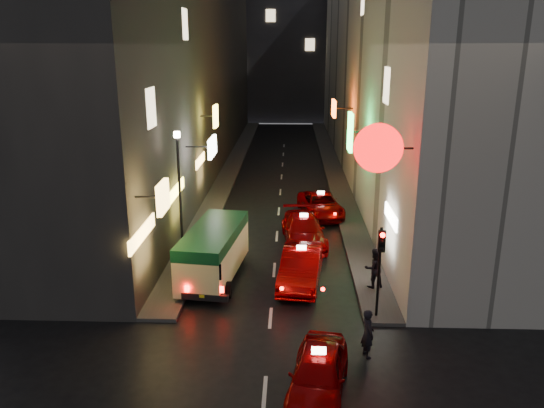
# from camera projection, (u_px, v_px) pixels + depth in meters

# --- Properties ---
(building_left) EXTENTS (7.55, 52.23, 18.00)m
(building_left) POSITION_uv_depth(u_px,v_px,m) (183.00, 57.00, 42.20)
(building_left) COLOR #34322F
(building_left) RESTS_ON ground
(building_right) EXTENTS (8.09, 52.00, 18.00)m
(building_right) POSITION_uv_depth(u_px,v_px,m) (384.00, 58.00, 41.64)
(building_right) COLOR beige
(building_right) RESTS_ON ground
(building_far) EXTENTS (30.00, 10.00, 22.00)m
(building_far) POSITION_uv_depth(u_px,v_px,m) (287.00, 37.00, 71.98)
(building_far) COLOR #333338
(building_far) RESTS_ON ground
(sidewalk_left) EXTENTS (1.50, 52.00, 0.15)m
(sidewalk_left) POSITION_uv_depth(u_px,v_px,m) (232.00, 167.00, 44.64)
(sidewalk_left) COLOR #403E3B
(sidewalk_left) RESTS_ON ground
(sidewalk_right) EXTENTS (1.50, 52.00, 0.15)m
(sidewalk_right) POSITION_uv_depth(u_px,v_px,m) (333.00, 168.00, 44.35)
(sidewalk_right) COLOR #403E3B
(sidewalk_right) RESTS_ON ground
(minibus) EXTENTS (2.61, 5.73, 2.37)m
(minibus) POSITION_uv_depth(u_px,v_px,m) (214.00, 248.00, 23.02)
(minibus) COLOR #F8E69B
(minibus) RESTS_ON ground
(taxi_near) EXTENTS (2.87, 5.29, 1.77)m
(taxi_near) POSITION_uv_depth(u_px,v_px,m) (318.00, 370.00, 15.52)
(taxi_near) COLOR #850002
(taxi_near) RESTS_ON ground
(taxi_second) EXTENTS (2.95, 5.86, 1.96)m
(taxi_second) POSITION_uv_depth(u_px,v_px,m) (301.00, 263.00, 22.88)
(taxi_second) COLOR #850002
(taxi_second) RESTS_ON ground
(taxi_third) EXTENTS (2.73, 5.52, 1.86)m
(taxi_third) POSITION_uv_depth(u_px,v_px,m) (304.00, 228.00, 27.48)
(taxi_third) COLOR #850002
(taxi_third) RESTS_ON ground
(taxi_far) EXTENTS (2.78, 5.16, 1.73)m
(taxi_far) POSITION_uv_depth(u_px,v_px,m) (321.00, 203.00, 32.06)
(taxi_far) COLOR #850002
(taxi_far) RESTS_ON ground
(pedestrian_crossing) EXTENTS (0.57, 0.72, 1.92)m
(pedestrian_crossing) POSITION_uv_depth(u_px,v_px,m) (368.00, 330.00, 17.39)
(pedestrian_crossing) COLOR black
(pedestrian_crossing) RESTS_ON ground
(pedestrian_sidewalk) EXTENTS (0.83, 0.65, 1.95)m
(pedestrian_sidewalk) POSITION_uv_depth(u_px,v_px,m) (374.00, 265.00, 22.09)
(pedestrian_sidewalk) COLOR black
(pedestrian_sidewalk) RESTS_ON sidewalk_right
(traffic_light) EXTENTS (0.26, 0.43, 3.50)m
(traffic_light) POSITION_uv_depth(u_px,v_px,m) (381.00, 254.00, 19.17)
(traffic_light) COLOR black
(traffic_light) RESTS_ON sidewalk_right
(lamp_post) EXTENTS (0.28, 0.28, 6.22)m
(lamp_post) POSITION_uv_depth(u_px,v_px,m) (180.00, 191.00, 23.49)
(lamp_post) COLOR black
(lamp_post) RESTS_ON sidewalk_left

